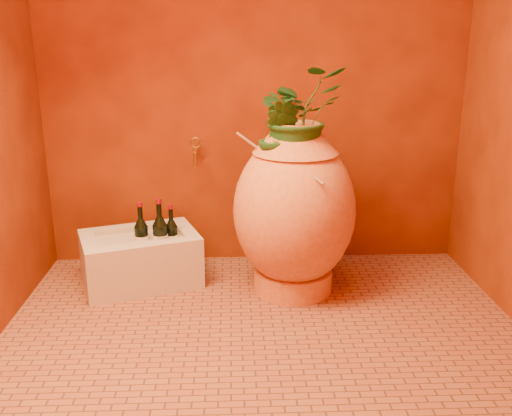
{
  "coord_description": "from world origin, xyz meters",
  "views": [
    {
      "loc": [
        -0.14,
        -2.39,
        1.37
      ],
      "look_at": [
        -0.02,
        0.35,
        0.53
      ],
      "focal_mm": 40.0,
      "sensor_mm": 36.0,
      "label": 1
    }
  ],
  "objects_px": {
    "amphora": "(294,210)",
    "wine_bottle_b": "(160,237)",
    "wall_tap": "(196,150)",
    "wine_bottle_a": "(172,237)",
    "stone_basin": "(141,260)",
    "wine_bottle_c": "(142,238)"
  },
  "relations": [
    {
      "from": "wine_bottle_a",
      "to": "wine_bottle_b",
      "type": "bearing_deg",
      "value": -135.69
    },
    {
      "from": "wine_bottle_a",
      "to": "amphora",
      "type": "bearing_deg",
      "value": -12.72
    },
    {
      "from": "wine_bottle_b",
      "to": "wine_bottle_c",
      "type": "distance_m",
      "value": 0.11
    },
    {
      "from": "stone_basin",
      "to": "wine_bottle_a",
      "type": "distance_m",
      "value": 0.22
    },
    {
      "from": "stone_basin",
      "to": "wine_bottle_c",
      "type": "distance_m",
      "value": 0.14
    },
    {
      "from": "amphora",
      "to": "wine_bottle_b",
      "type": "distance_m",
      "value": 0.76
    },
    {
      "from": "amphora",
      "to": "wine_bottle_a",
      "type": "xyz_separation_m",
      "value": [
        -0.68,
        0.15,
        -0.2
      ]
    },
    {
      "from": "stone_basin",
      "to": "wall_tap",
      "type": "xyz_separation_m",
      "value": [
        0.31,
        0.28,
        0.57
      ]
    },
    {
      "from": "amphora",
      "to": "wine_bottle_b",
      "type": "height_order",
      "value": "amphora"
    },
    {
      "from": "stone_basin",
      "to": "wine_bottle_b",
      "type": "distance_m",
      "value": 0.19
    },
    {
      "from": "amphora",
      "to": "wine_bottle_b",
      "type": "relative_size",
      "value": 2.7
    },
    {
      "from": "stone_basin",
      "to": "wall_tap",
      "type": "distance_m",
      "value": 0.71
    },
    {
      "from": "wine_bottle_a",
      "to": "wine_bottle_c",
      "type": "xyz_separation_m",
      "value": [
        -0.16,
        -0.04,
        0.01
      ]
    },
    {
      "from": "amphora",
      "to": "wine_bottle_c",
      "type": "xyz_separation_m",
      "value": [
        -0.84,
        0.11,
        -0.19
      ]
    },
    {
      "from": "amphora",
      "to": "wine_bottle_a",
      "type": "distance_m",
      "value": 0.72
    },
    {
      "from": "wall_tap",
      "to": "wine_bottle_b",
      "type": "bearing_deg",
      "value": -121.08
    },
    {
      "from": "wine_bottle_b",
      "to": "wall_tap",
      "type": "relative_size",
      "value": 2.18
    },
    {
      "from": "stone_basin",
      "to": "amphora",
      "type": "bearing_deg",
      "value": -8.62
    },
    {
      "from": "stone_basin",
      "to": "wine_bottle_c",
      "type": "xyz_separation_m",
      "value": [
        0.02,
        -0.02,
        0.14
      ]
    },
    {
      "from": "wall_tap",
      "to": "wine_bottle_a",
      "type": "bearing_deg",
      "value": -117.11
    },
    {
      "from": "wine_bottle_c",
      "to": "wall_tap",
      "type": "height_order",
      "value": "wall_tap"
    },
    {
      "from": "stone_basin",
      "to": "wine_bottle_c",
      "type": "relative_size",
      "value": 2.26
    }
  ]
}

